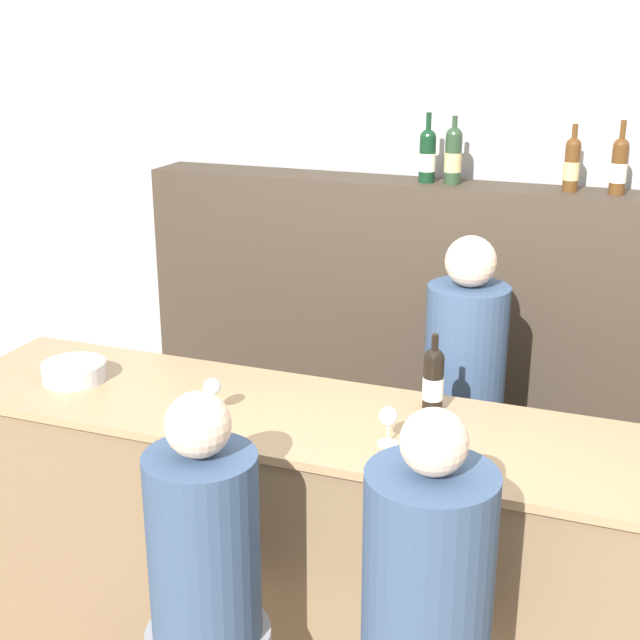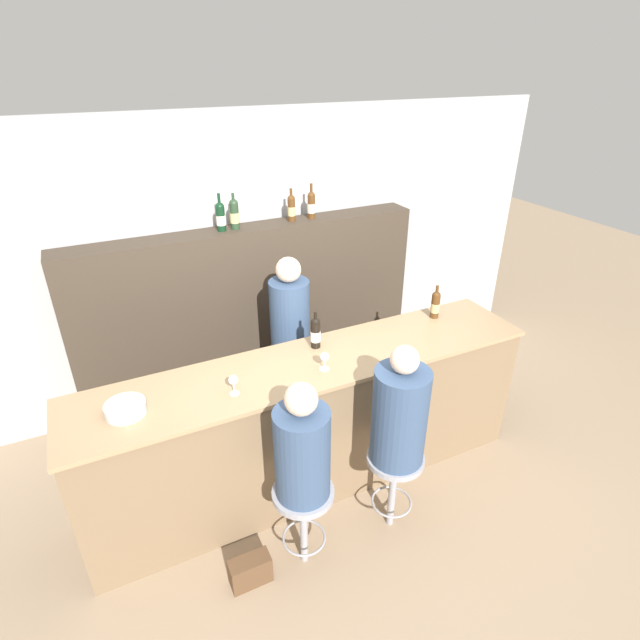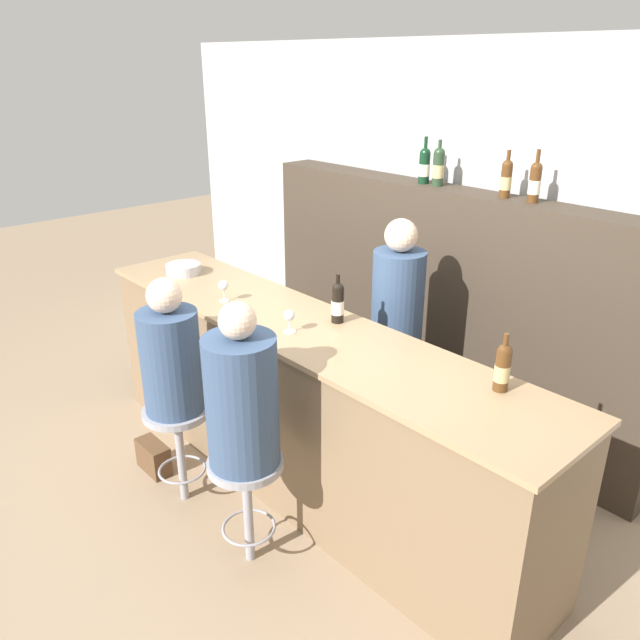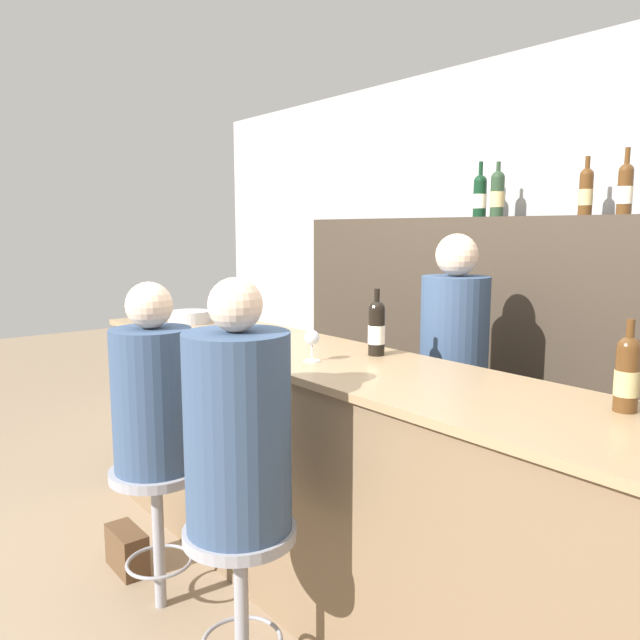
% 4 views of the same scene
% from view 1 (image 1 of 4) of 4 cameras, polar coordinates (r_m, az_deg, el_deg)
% --- Properties ---
extents(wall_back, '(6.40, 0.05, 2.60)m').
position_cam_1_polar(wall_back, '(4.33, 10.14, 4.04)').
color(wall_back, '#9E9E9E').
rests_on(wall_back, ground_plane).
extents(bar_counter, '(3.32, 0.67, 1.08)m').
position_cam_1_polar(bar_counter, '(3.29, 4.10, -15.34)').
color(bar_counter, brown).
rests_on(bar_counter, ground_plane).
extents(back_bar_cabinet, '(3.11, 0.28, 1.68)m').
position_cam_1_polar(back_bar_cabinet, '(4.27, 9.21, -2.66)').
color(back_bar_cabinet, '#382D23').
rests_on(back_bar_cabinet, ground_plane).
extents(wine_bottle_counter_0, '(0.07, 0.07, 0.29)m').
position_cam_1_polar(wine_bottle_counter_0, '(3.10, 7.26, -3.82)').
color(wine_bottle_counter_0, black).
rests_on(wine_bottle_counter_0, bar_counter).
extents(wine_bottle_backbar_0, '(0.08, 0.08, 0.31)m').
position_cam_1_polar(wine_bottle_backbar_0, '(4.06, 6.89, 10.44)').
color(wine_bottle_backbar_0, black).
rests_on(wine_bottle_backbar_0, back_bar_cabinet).
extents(wine_bottle_backbar_1, '(0.08, 0.08, 0.30)m').
position_cam_1_polar(wine_bottle_backbar_1, '(4.04, 8.53, 10.40)').
color(wine_bottle_backbar_1, '#233823').
rests_on(wine_bottle_backbar_1, back_bar_cabinet).
extents(wine_bottle_backbar_2, '(0.07, 0.07, 0.28)m').
position_cam_1_polar(wine_bottle_backbar_2, '(3.96, 15.83, 9.60)').
color(wine_bottle_backbar_2, '#4C2D14').
rests_on(wine_bottle_backbar_2, back_bar_cabinet).
extents(wine_bottle_backbar_3, '(0.07, 0.07, 0.31)m').
position_cam_1_polar(wine_bottle_backbar_3, '(3.95, 18.60, 9.37)').
color(wine_bottle_backbar_3, '#4C2D14').
rests_on(wine_bottle_backbar_3, back_bar_cabinet).
extents(wine_glass_0, '(0.06, 0.06, 0.14)m').
position_cam_1_polar(wine_glass_0, '(3.09, -6.93, -4.40)').
color(wine_glass_0, silver).
rests_on(wine_glass_0, bar_counter).
extents(wine_glass_1, '(0.07, 0.07, 0.13)m').
position_cam_1_polar(wine_glass_1, '(2.87, 4.40, -6.30)').
color(wine_glass_1, silver).
rests_on(wine_glass_1, bar_counter).
extents(metal_bowl, '(0.24, 0.24, 0.07)m').
position_cam_1_polar(metal_bowl, '(3.51, -15.47, -3.18)').
color(metal_bowl, '#B7B7BC').
rests_on(metal_bowl, bar_counter).
extents(guest_seated_left, '(0.33, 0.33, 0.78)m').
position_cam_1_polar(guest_seated_left, '(2.69, -7.48, -13.48)').
color(guest_seated_left, '#334766').
rests_on(guest_seated_left, bar_stool_left).
extents(guest_seated_right, '(0.35, 0.35, 0.84)m').
position_cam_1_polar(guest_seated_right, '(2.47, 6.92, -15.96)').
color(guest_seated_right, '#334766').
rests_on(guest_seated_right, bar_stool_right).
extents(bartender, '(0.32, 0.32, 1.59)m').
position_cam_1_polar(bartender, '(3.74, 9.00, -7.52)').
color(bartender, '#334766').
rests_on(bartender, ground_plane).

